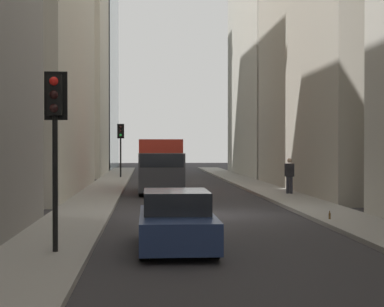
{
  "coord_description": "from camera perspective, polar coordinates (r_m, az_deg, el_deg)",
  "views": [
    {
      "loc": [
        -22.54,
        2.12,
        2.53
      ],
      "look_at": [
        8.11,
        -0.11,
        2.13
      ],
      "focal_mm": 58.3,
      "sensor_mm": 36.0,
      "label": 1
    }
  ],
  "objects": [
    {
      "name": "building_left_far",
      "position": [
        53.61,
        9.82,
        11.16
      ],
      "size": [
        15.78,
        10.5,
        24.44
      ],
      "color": "#B7B2A5",
      "rests_on": "ground_plane"
    },
    {
      "name": "delivery_truck",
      "position": [
        33.0,
        -2.9,
        -1.11
      ],
      "size": [
        6.46,
        2.25,
        2.84
      ],
      "color": "red",
      "rests_on": "ground_plane"
    },
    {
      "name": "ground_plane",
      "position": [
        22.78,
        1.22,
        -5.63
      ],
      "size": [
        135.0,
        135.0,
        0.0
      ],
      "primitive_type": "plane",
      "color": "#302D30"
    },
    {
      "name": "discarded_bottle",
      "position": [
        20.76,
        12.48,
        -5.58
      ],
      "size": [
        0.07,
        0.07,
        0.27
      ],
      "color": "brown",
      "rests_on": "sidewalk_left"
    },
    {
      "name": "pedestrian",
      "position": [
        31.27,
        8.9,
        -1.89
      ],
      "size": [
        0.26,
        0.44,
        1.75
      ],
      "color": "#33333D",
      "rests_on": "sidewalk_left"
    },
    {
      "name": "sidewalk_right",
      "position": [
        22.8,
        -10.17,
        -5.46
      ],
      "size": [
        90.0,
        2.2,
        0.14
      ],
      "primitive_type": "cube",
      "color": "gray",
      "rests_on": "ground_plane"
    },
    {
      "name": "traffic_light_midblock",
      "position": [
        47.21,
        -6.55,
        1.42
      ],
      "size": [
        0.43,
        0.52,
        4.02
      ],
      "color": "black",
      "rests_on": "sidewalk_right"
    },
    {
      "name": "traffic_light_foreground",
      "position": [
        14.32,
        -12.43,
        3.13
      ],
      "size": [
        0.43,
        0.52,
        4.07
      ],
      "color": "black",
      "rests_on": "sidewalk_right"
    },
    {
      "name": "sidewalk_left",
      "position": [
        23.62,
        12.2,
        -5.25
      ],
      "size": [
        90.0,
        2.2,
        0.14
      ],
      "primitive_type": "cube",
      "color": "gray",
      "rests_on": "ground_plane"
    },
    {
      "name": "sedan_navy",
      "position": [
        15.29,
        -1.43,
        -6.26
      ],
      "size": [
        4.3,
        1.78,
        1.42
      ],
      "color": "navy",
      "rests_on": "ground_plane"
    }
  ]
}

